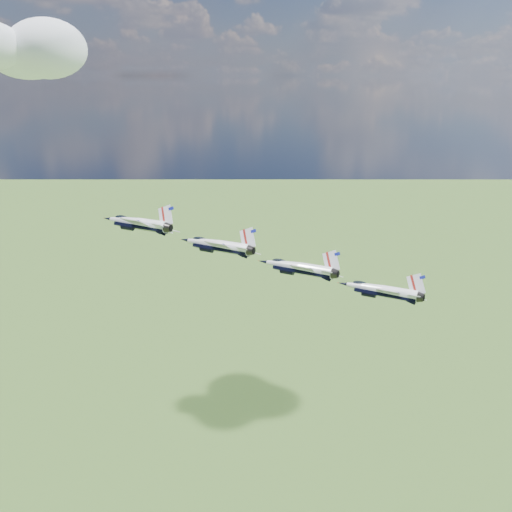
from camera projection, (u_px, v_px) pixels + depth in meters
cloud_far at (7, 53)px, 256.58m from camera, size 53.21×41.81×20.90m
jet_0 at (136, 223)px, 86.09m from camera, size 14.52×16.27×7.43m
jet_1 at (216, 245)px, 85.40m from camera, size 14.52×16.27×7.43m
jet_2 at (297, 267)px, 84.71m from camera, size 14.52×16.27×7.43m
jet_3 at (379, 290)px, 84.03m from camera, size 14.52×16.27×7.43m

